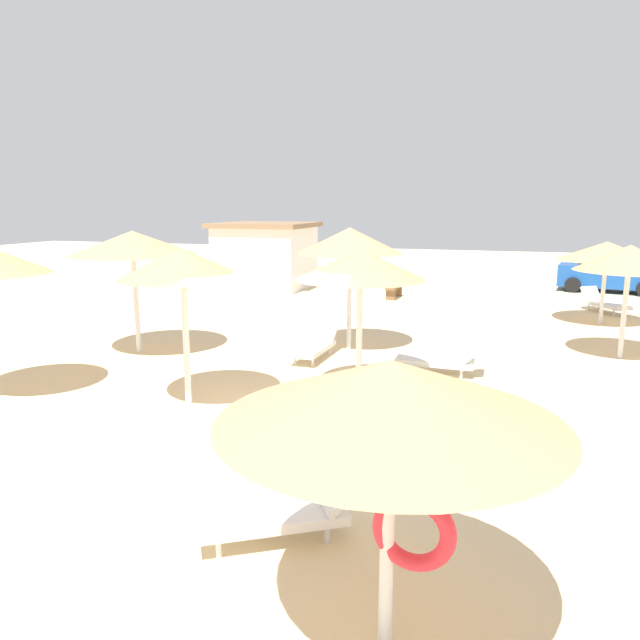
{
  "coord_description": "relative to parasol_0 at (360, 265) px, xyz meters",
  "views": [
    {
      "loc": [
        3.85,
        -9.19,
        3.73
      ],
      "look_at": [
        0.0,
        3.0,
        1.2
      ],
      "focal_mm": 33.19,
      "sensor_mm": 36.0,
      "label": 1
    }
  ],
  "objects": [
    {
      "name": "parked_car",
      "position": [
        6.8,
        16.85,
        -1.76
      ],
      "size": [
        4.21,
        2.46,
        1.72
      ],
      "color": "#194C9E",
      "rests_on": "ground"
    },
    {
      "name": "beach_cabana",
      "position": [
        -7.63,
        13.65,
        -1.12
      ],
      "size": [
        4.09,
        4.04,
        2.89
      ],
      "color": "white",
      "rests_on": "ground"
    },
    {
      "name": "lounger_0",
      "position": [
        1.38,
        2.03,
        -2.26
      ],
      "size": [
        1.88,
        0.65,
        0.75
      ],
      "color": "white",
      "rests_on": "ground"
    },
    {
      "name": "lounger_3",
      "position": [
        0.39,
        -5.14,
        -2.26
      ],
      "size": [
        1.93,
        1.52,
        0.75
      ],
      "color": "white",
      "rests_on": "ground"
    },
    {
      "name": "lounger_4",
      "position": [
        5.94,
        11.47,
        -2.26
      ],
      "size": [
        1.56,
        1.89,
        0.81
      ],
      "color": "white",
      "rests_on": "ground"
    },
    {
      "name": "bench_0",
      "position": [
        -1.58,
        12.35,
        -2.24
      ],
      "size": [
        0.5,
        1.52,
        0.49
      ],
      "color": "brown",
      "rests_on": "ground"
    },
    {
      "name": "parasol_3",
      "position": [
        1.82,
        -6.4,
        -0.35
      ],
      "size": [
        2.83,
        2.83,
        2.53
      ],
      "color": "silver",
      "rests_on": "ground"
    },
    {
      "name": "ground_plane",
      "position": [
        -1.22,
        -1.64,
        -2.58
      ],
      "size": [
        80.0,
        80.0,
        0.0
      ],
      "primitive_type": "plane",
      "color": "beige"
    },
    {
      "name": "parasol_7",
      "position": [
        -2.95,
        -1.42,
        0.06
      ],
      "size": [
        2.35,
        2.35,
        2.94
      ],
      "color": "silver",
      "rests_on": "ground"
    },
    {
      "name": "parasol_1",
      "position": [
        -1.17,
        3.7,
        0.21
      ],
      "size": [
        2.69,
        2.69,
        3.13
      ],
      "color": "silver",
      "rests_on": "ground"
    },
    {
      "name": "lounger_1",
      "position": [
        -1.72,
        2.52,
        -2.27
      ],
      "size": [
        0.7,
        1.92,
        0.68
      ],
      "color": "white",
      "rests_on": "ground"
    },
    {
      "name": "parasol_6",
      "position": [
        -6.17,
        1.71,
        0.18
      ],
      "size": [
        3.09,
        3.09,
        3.07
      ],
      "color": "silver",
      "rests_on": "ground"
    },
    {
      "name": "parasol_5",
      "position": [
        5.42,
        4.76,
        -0.14
      ],
      "size": [
        2.52,
        2.52,
        2.76
      ],
      "color": "silver",
      "rests_on": "ground"
    },
    {
      "name": "parasol_4",
      "position": [
        5.56,
        9.21,
        -0.3
      ],
      "size": [
        2.94,
        2.94,
        2.58
      ],
      "color": "silver",
      "rests_on": "ground"
    },
    {
      "name": "parasol_0",
      "position": [
        0.0,
        0.0,
        0.0
      ],
      "size": [
        2.5,
        2.5,
        2.88
      ],
      "color": "silver",
      "rests_on": "ground"
    }
  ]
}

